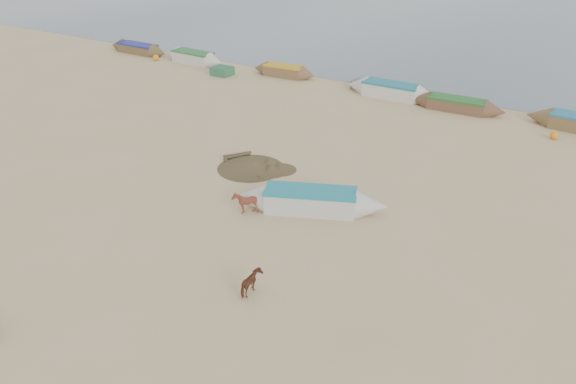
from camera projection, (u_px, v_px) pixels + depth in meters
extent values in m
plane|color=tan|center=(228.00, 262.00, 19.65)|extent=(140.00, 140.00, 0.00)
imported|color=maroon|center=(245.00, 203.00, 22.52)|extent=(0.88, 0.78, 0.95)
imported|color=brown|center=(252.00, 284.00, 17.86)|extent=(0.98, 1.03, 0.80)
cone|color=brown|center=(251.00, 164.00, 26.46)|extent=(4.18, 4.18, 0.48)
cube|color=#2B6140|center=(222.00, 71.00, 40.71)|extent=(1.40, 1.20, 0.60)
sphere|color=orange|center=(554.00, 135.00, 29.72)|extent=(0.44, 0.44, 0.44)
cube|color=slate|center=(362.00, 84.00, 37.79)|extent=(1.20, 1.10, 0.56)
sphere|color=orange|center=(156.00, 58.00, 44.45)|extent=(0.48, 0.48, 0.48)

